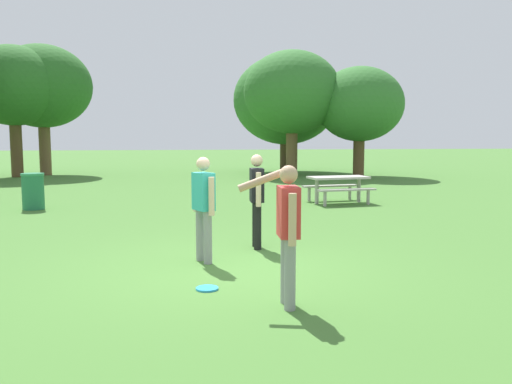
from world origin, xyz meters
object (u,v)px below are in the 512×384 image
Objects in this scene: trash_can_further_along at (33,191)px; tree_back_right at (360,105)px; person_thrower at (257,195)px; tree_slender_mid at (292,93)px; tree_far_right at (42,87)px; tree_back_left at (286,100)px; person_bystander at (204,202)px; picnic_table_near at (338,184)px; person_catcher at (287,225)px; frisbee at (207,288)px; tree_broad_center at (13,86)px.

tree_back_right reaches higher than trash_can_further_along.
person_thrower is at bearing -114.20° from tree_back_right.
trash_can_further_along is 0.16× the size of tree_slender_mid.
tree_back_left is (11.97, 0.55, -0.50)m from tree_far_right.
person_bystander is 0.86× the size of picnic_table_near.
tree_far_right is at bearing 110.75° from person_catcher.
tree_back_left is at bearing 76.84° from frisbee.
tree_broad_center is (-9.05, 16.82, 3.22)m from person_thrower.
tree_back_right is at bearing 68.52° from picnic_table_near.
tree_back_right reaches higher than frisbee.
trash_can_further_along is (-5.19, 8.73, -0.48)m from person_catcher.
person_thrower is 19.06m from tree_back_left.
tree_slender_mid reaches higher than trash_can_further_along.
person_bystander is 0.26× the size of tree_far_right.
tree_back_left reaches higher than tree_broad_center.
tree_back_right is at bearing -10.39° from tree_far_right.
tree_far_right reaches higher than tree_back_right.
person_thrower is 16.46m from tree_slender_mid.
frisbee is at bearing -103.16° from tree_back_left.
tree_back_right is (7.76, 16.07, 2.41)m from person_bystander.
frisbee is 9.05m from trash_can_further_along.
person_thrower is at bearing -61.72° from tree_broad_center.
person_bystander is at bearing -115.78° from tree_back_right.
frisbee is at bearing -104.44° from tree_slender_mid.
person_catcher is 10.17m from trash_can_further_along.
person_catcher is at bearing -101.29° from tree_slender_mid.
person_bystander is (-0.88, 2.28, -0.02)m from person_catcher.
person_thrower is at bearing -46.49° from trash_can_further_along.
person_catcher is 0.27× the size of tree_broad_center.
trash_can_further_along is 0.16× the size of tree_broad_center.
tree_broad_center is at bearing 108.57° from trash_can_further_along.
tree_broad_center is at bearing 118.28° from person_thrower.
tree_broad_center is at bearing -172.85° from tree_back_left.
person_thrower is 0.32× the size of tree_back_right.
person_catcher is 0.28× the size of tree_slender_mid.
tree_slender_mid is at bearing 78.71° from person_catcher.
picnic_table_near is (3.13, 5.79, -0.38)m from person_thrower.
person_bystander is at bearing -136.11° from person_thrower.
person_catcher reaches higher than frisbee.
tree_slender_mid is at bearing 86.62° from picnic_table_near.
tree_broad_center is at bearing 174.04° from tree_back_right.
person_catcher is 1.00× the size of person_bystander.
frisbee is (-0.01, -1.49, -0.93)m from person_bystander.
person_thrower is 19.89m from tree_far_right.
tree_back_right is at bearing 64.22° from person_bystander.
tree_far_right reaches higher than frisbee.
tree_slender_mid reaches higher than tree_back_right.
tree_back_left is at bearing 7.15° from tree_broad_center.
trash_can_further_along is 0.19× the size of tree_back_right.
tree_back_right is (7.77, 17.56, 3.34)m from frisbee.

